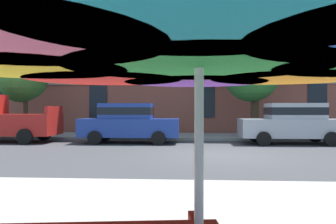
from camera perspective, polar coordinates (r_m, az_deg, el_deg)
name	(u,v)px	position (r m, az deg, el deg)	size (l,w,h in m)	color
ground_plane	(219,155)	(11.27, 8.76, -7.30)	(120.00, 120.00, 0.00)	#424244
sidewalk_far	(208,136)	(18.00, 6.80, -4.17)	(56.00, 3.60, 0.12)	gray
apartment_building	(202,6)	(27.34, 5.82, 17.69)	(45.92, 12.08, 19.20)	#934C3D
sedan_blue	(129,122)	(15.07, -6.72, -1.69)	(4.40, 1.98, 1.78)	navy
sedan_silver	(292,122)	(15.50, 20.50, -1.66)	(4.40, 1.98, 1.78)	#A8AAB2
street_tree_left	(24,78)	(19.87, -23.42, 5.40)	(2.63, 2.60, 4.58)	#4C3823
street_tree_middle	(252,72)	(18.18, 14.19, 6.62)	(3.01, 3.37, 5.15)	#4C3823
patio_umbrella	(199,38)	(2.16, 5.35, 12.52)	(3.70, 3.70, 2.24)	silver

